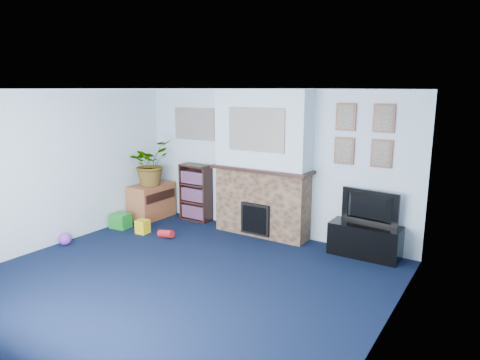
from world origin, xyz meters
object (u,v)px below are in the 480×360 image
Objects in this scene: television at (367,208)px; sideboard at (151,200)px; bookshelf at (196,194)px; tv_stand at (365,241)px.

television reaches higher than sideboard.
tv_stand is at bearing -1.37° from bookshelf.
bookshelf reaches higher than sideboard.
bookshelf reaches higher than television.
bookshelf reaches higher than tv_stand.
tv_stand is 1.21× the size of sideboard.
bookshelf is (-3.19, 0.08, 0.28)m from tv_stand.
bookshelf is at bearing 5.52° from television.
television is 1.02× the size of sideboard.
bookshelf is 1.26× the size of sideboard.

